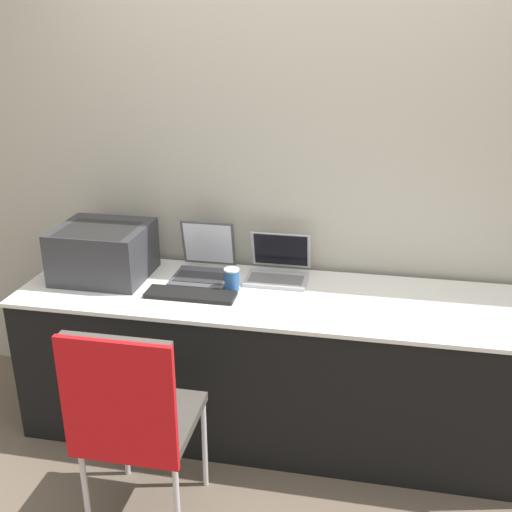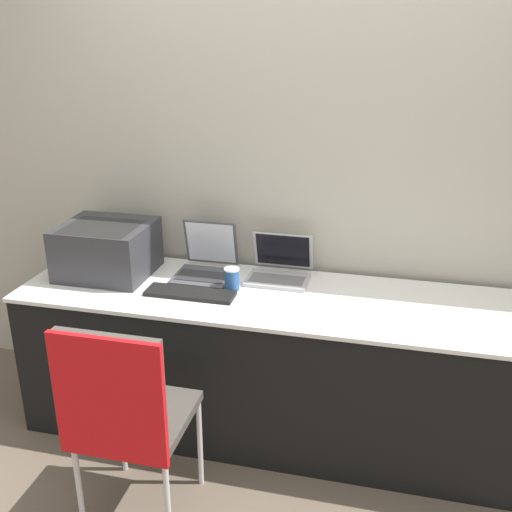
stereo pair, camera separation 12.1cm
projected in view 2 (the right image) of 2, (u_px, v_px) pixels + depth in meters
name	position (u px, v px, depth m)	size (l,w,h in m)	color
ground_plane	(264.00, 470.00, 2.85)	(14.00, 14.00, 0.00)	#6B5B4C
wall_back	(298.00, 167.00, 3.05)	(8.00, 0.05, 2.60)	#B7B2A3
table	(279.00, 364.00, 3.01)	(2.56, 0.69, 0.76)	black
printer	(106.00, 247.00, 3.08)	(0.45, 0.41, 0.27)	#333338
laptop_left	(206.00, 264.00, 3.10)	(0.29, 0.32, 0.27)	#4C4C51
laptop_right	(279.00, 269.00, 3.06)	(0.31, 0.28, 0.22)	#B7B7BC
external_keyboard	(190.00, 293.00, 2.88)	(0.43, 0.13, 0.02)	black
coffee_cup	(232.00, 279.00, 2.92)	(0.08, 0.08, 0.11)	#285699
chair	(123.00, 408.00, 2.30)	(0.44, 0.45, 0.96)	#4C4742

